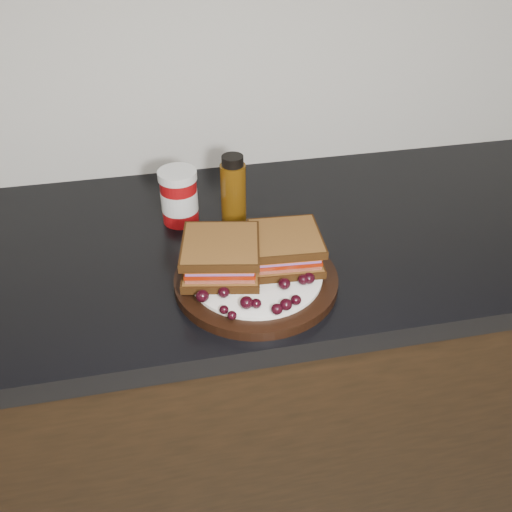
{
  "coord_description": "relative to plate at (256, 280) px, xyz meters",
  "views": [
    {
      "loc": [
        0.04,
        0.81,
        1.52
      ],
      "look_at": [
        0.19,
        1.56,
        0.96
      ],
      "focal_mm": 40.0,
      "sensor_mm": 36.0,
      "label": 1
    }
  ],
  "objects": [
    {
      "name": "grape_20",
      "position": [
        -0.06,
        -0.01,
        0.02
      ],
      "size": [
        0.02,
        0.02,
        0.02
      ],
      "primitive_type": "ellipsoid",
      "color": "black",
      "rests_on": "plate"
    },
    {
      "name": "grape_18",
      "position": [
        -0.07,
        0.04,
        0.03
      ],
      "size": [
        0.02,
        0.02,
        0.02
      ],
      "primitive_type": "ellipsoid",
      "color": "black",
      "rests_on": "plate"
    },
    {
      "name": "countertop",
      "position": [
        -0.19,
        0.14,
        -0.03
      ],
      "size": [
        3.98,
        0.6,
        0.04
      ],
      "primitive_type": "cube",
      "color": "black",
      "rests_on": "base_cabinets"
    },
    {
      "name": "grape_11",
      "position": [
        0.07,
        -0.04,
        0.02
      ],
      "size": [
        0.02,
        0.02,
        0.02
      ],
      "primitive_type": "ellipsoid",
      "color": "black",
      "rests_on": "plate"
    },
    {
      "name": "grape_7",
      "position": [
        0.03,
        -0.1,
        0.02
      ],
      "size": [
        0.02,
        0.02,
        0.02
      ],
      "primitive_type": "ellipsoid",
      "color": "black",
      "rests_on": "plate"
    },
    {
      "name": "plate",
      "position": [
        0.0,
        0.0,
        0.0
      ],
      "size": [
        0.28,
        0.28,
        0.02
      ],
      "primitive_type": "cylinder",
      "color": "black",
      "rests_on": "countertop"
    },
    {
      "name": "grape_19",
      "position": [
        -0.08,
        0.01,
        0.02
      ],
      "size": [
        0.02,
        0.02,
        0.02
      ],
      "primitive_type": "ellipsoid",
      "color": "black",
      "rests_on": "plate"
    },
    {
      "name": "grape_4",
      "position": [
        -0.03,
        -0.08,
        0.03
      ],
      "size": [
        0.02,
        0.02,
        0.02
      ],
      "primitive_type": "ellipsoid",
      "color": "black",
      "rests_on": "plate"
    },
    {
      "name": "grape_6",
      "position": [
        0.01,
        -0.11,
        0.02
      ],
      "size": [
        0.02,
        0.02,
        0.02
      ],
      "primitive_type": "ellipsoid",
      "color": "black",
      "rests_on": "plate"
    },
    {
      "name": "grape_12",
      "position": [
        0.09,
        -0.03,
        0.02
      ],
      "size": [
        0.02,
        0.02,
        0.01
      ],
      "primitive_type": "ellipsoid",
      "color": "black",
      "rests_on": "plate"
    },
    {
      "name": "grape_3",
      "position": [
        -0.06,
        -0.1,
        0.02
      ],
      "size": [
        0.02,
        0.02,
        0.01
      ],
      "primitive_type": "ellipsoid",
      "color": "black",
      "rests_on": "plate"
    },
    {
      "name": "grape_21",
      "position": [
        -0.07,
        -0.03,
        0.02
      ],
      "size": [
        0.01,
        0.01,
        0.01
      ],
      "primitive_type": "ellipsoid",
      "color": "black",
      "rests_on": "plate"
    },
    {
      "name": "grape_24",
      "position": [
        -0.07,
        -0.0,
        0.02
      ],
      "size": [
        0.02,
        0.02,
        0.02
      ],
      "primitive_type": "ellipsoid",
      "color": "black",
      "rests_on": "plate"
    },
    {
      "name": "grape_8",
      "position": [
        0.05,
        -0.09,
        0.02
      ],
      "size": [
        0.02,
        0.02,
        0.02
      ],
      "primitive_type": "ellipsoid",
      "color": "black",
      "rests_on": "plate"
    },
    {
      "name": "grape_2",
      "position": [
        -0.07,
        -0.09,
        0.02
      ],
      "size": [
        0.01,
        0.01,
        0.01
      ],
      "primitive_type": "ellipsoid",
      "color": "black",
      "rests_on": "plate"
    },
    {
      "name": "condiment_jar",
      "position": [
        -0.11,
        0.23,
        0.05
      ],
      "size": [
        0.09,
        0.09,
        0.11
      ],
      "primitive_type": "cylinder",
      "rotation": [
        0.0,
        0.0,
        0.15
      ],
      "color": "maroon",
      "rests_on": "countertop"
    },
    {
      "name": "grape_17",
      "position": [
        -0.04,
        0.04,
        0.02
      ],
      "size": [
        0.02,
        0.02,
        0.02
      ],
      "primitive_type": "ellipsoid",
      "color": "black",
      "rests_on": "plate"
    },
    {
      "name": "grape_14",
      "position": [
        0.08,
        0.03,
        0.02
      ],
      "size": [
        0.02,
        0.02,
        0.02
      ],
      "primitive_type": "ellipsoid",
      "color": "black",
      "rests_on": "plate"
    },
    {
      "name": "grape_0",
      "position": [
        -0.1,
        -0.05,
        0.02
      ],
      "size": [
        0.02,
        0.02,
        0.02
      ],
      "primitive_type": "ellipsoid",
      "color": "black",
      "rests_on": "plate"
    },
    {
      "name": "sandwich_right",
      "position": [
        0.06,
        0.02,
        0.04
      ],
      "size": [
        0.13,
        0.13,
        0.05
      ],
      "primitive_type": null,
      "rotation": [
        0.0,
        0.0,
        -0.07
      ],
      "color": "brown",
      "rests_on": "plate"
    },
    {
      "name": "grape_9",
      "position": [
        0.04,
        -0.05,
        0.02
      ],
      "size": [
        0.02,
        0.02,
        0.02
      ],
      "primitive_type": "ellipsoid",
      "color": "black",
      "rests_on": "plate"
    },
    {
      "name": "oil_bottle",
      "position": [
        -0.0,
        0.21,
        0.06
      ],
      "size": [
        0.07,
        0.07,
        0.14
      ],
      "primitive_type": "cylinder",
      "rotation": [
        0.0,
        0.0,
        0.4
      ],
      "color": "#523008",
      "rests_on": "countertop"
    },
    {
      "name": "grape_13",
      "position": [
        0.09,
        0.02,
        0.02
      ],
      "size": [
        0.02,
        0.02,
        0.02
      ],
      "primitive_type": "ellipsoid",
      "color": "black",
      "rests_on": "plate"
    },
    {
      "name": "grape_23",
      "position": [
        -0.08,
        0.03,
        0.02
      ],
      "size": [
        0.02,
        0.02,
        0.02
      ],
      "primitive_type": "ellipsoid",
      "color": "black",
      "rests_on": "plate"
    },
    {
      "name": "grape_5",
      "position": [
        -0.02,
        -0.09,
        0.02
      ],
      "size": [
        0.02,
        0.02,
        0.02
      ],
      "primitive_type": "ellipsoid",
      "color": "black",
      "rests_on": "plate"
    },
    {
      "name": "grape_16",
      "position": [
        -0.04,
        0.07,
        0.02
      ],
      "size": [
        0.02,
        0.02,
        0.01
      ],
      "primitive_type": "ellipsoid",
      "color": "black",
      "rests_on": "plate"
    },
    {
      "name": "grape_15",
      "position": [
        0.06,
        0.03,
        0.02
      ],
      "size": [
        0.02,
        0.02,
        0.02
      ],
      "primitive_type": "ellipsoid",
      "color": "black",
      "rests_on": "plate"
    },
    {
      "name": "grape_10",
      "position": [
        0.08,
        -0.04,
        0.02
      ],
      "size": [
        0.02,
        0.02,
        0.02
      ],
      "primitive_type": "ellipsoid",
      "color": "black",
      "rests_on": "plate"
    },
    {
      "name": "grape_22",
      "position": [
        -0.05,
        0.02,
        0.02
      ],
      "size": [
        0.01,
        0.01,
        0.01
      ],
      "primitive_type": "ellipsoid",
      "color": "black",
      "rests_on": "plate"
    },
    {
      "name": "sandwich_left",
      "position": [
        -0.06,
        0.02,
        0.04
      ],
      "size": [
        0.15,
        0.15,
        0.06
      ],
      "primitive_type": null,
      "rotation": [
        0.0,
        0.0,
        -0.19
      ],
      "color": "brown",
      "rests_on": "plate"
    },
    {
      "name": "base_cabinets",
      "position": [
        -0.19,
        0.14,
        -0.48
      ],
      "size": [
        3.96,
        0.58,
        0.86
      ],
      "primitive_type": "cube",
      "color": "black",
      "rests_on": "ground_plane"
    },
    {
      "name": "grape_1",
      "position": [
        -0.06,
        -0.05,
        0.02
      ],
      "size": [
        0.02,
        0.02,
        0.02
      ],
      "primitive_type": "ellipsoid",
      "color": "black",
      "rests_on": "plate"
    }
  ]
}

